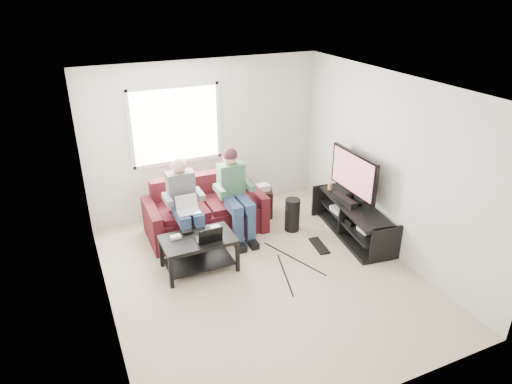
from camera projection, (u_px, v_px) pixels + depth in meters
floor at (262, 276)px, 6.28m from camera, size 4.50×4.50×0.00m
ceiling at (264, 87)px, 5.18m from camera, size 4.50×4.50×0.00m
wall_back at (206, 139)px, 7.59m from camera, size 4.50×0.00×4.50m
wall_front at (374, 292)px, 3.87m from camera, size 4.50×0.00×4.50m
wall_left at (98, 222)px, 4.99m from camera, size 0.00×4.50×4.50m
wall_right at (390, 166)px, 6.48m from camera, size 0.00×4.50×4.50m
window at (176, 125)px, 7.27m from camera, size 1.48×0.04×1.28m
sofa at (205, 213)px, 7.30m from camera, size 1.85×0.93×0.87m
person_left at (184, 201)px, 6.70m from camera, size 0.40×0.71×1.36m
person_right at (234, 188)px, 6.98m from camera, size 0.40×0.71×1.40m
laptop_silver at (188, 208)px, 6.54m from camera, size 0.35×0.26×0.24m
coffee_table at (199, 246)px, 6.29m from camera, size 1.00×0.61×0.50m
laptop_black at (208, 231)px, 6.16m from camera, size 0.37×0.28×0.24m
controller_a at (176, 237)px, 6.22m from camera, size 0.15×0.10×0.04m
controller_b at (187, 232)px, 6.34m from camera, size 0.14×0.10×0.04m
controller_c at (215, 227)px, 6.46m from camera, size 0.14×0.10×0.04m
tv_stand at (353, 221)px, 7.19m from camera, size 0.72×1.72×0.55m
tv at (353, 175)px, 6.94m from camera, size 0.12×1.10×0.81m
soundbar at (345, 200)px, 7.07m from camera, size 0.12×0.50×0.10m
drink_cup at (330, 186)px, 7.53m from camera, size 0.08×0.08×0.12m
console_white at (369, 229)px, 6.82m from camera, size 0.30×0.22×0.06m
console_grey at (343, 209)px, 7.40m from camera, size 0.34×0.26×0.08m
console_black at (355, 218)px, 7.11m from camera, size 0.38×0.30×0.07m
subwoofer at (292, 215)px, 7.33m from camera, size 0.24×0.24×0.54m
keyboard_floor at (319, 246)px, 6.97m from camera, size 0.22×0.50×0.03m
end_table at (262, 202)px, 7.78m from camera, size 0.33×0.33×0.58m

